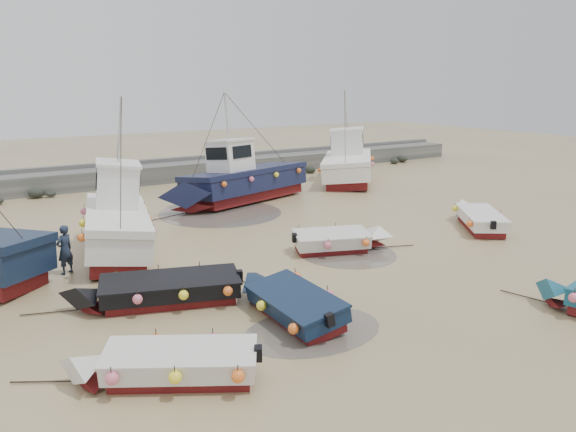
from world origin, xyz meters
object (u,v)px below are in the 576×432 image
at_px(dinghy_0, 165,360).
at_px(dinghy_5, 340,238).
at_px(dinghy_4, 159,288).
at_px(cabin_boat_3, 349,162).
at_px(dinghy_1, 292,298).
at_px(dinghy_3, 479,216).
at_px(cabin_boat_2, 239,180).
at_px(cabin_boat_1, 113,219).
at_px(person, 67,274).

height_order(dinghy_0, dinghy_5, same).
height_order(dinghy_4, cabin_boat_3, cabin_boat_3).
xyz_separation_m(dinghy_1, dinghy_3, (13.21, 3.99, -0.01)).
relative_size(cabin_boat_2, cabin_boat_3, 1.21).
distance_m(dinghy_4, cabin_boat_2, 15.39).
bearing_deg(dinghy_0, cabin_boat_2, -1.99).
relative_size(dinghy_1, cabin_boat_1, 0.59).
xyz_separation_m(cabin_boat_1, cabin_boat_2, (8.84, 5.85, -0.04)).
bearing_deg(cabin_boat_2, cabin_boat_1, 106.60).
distance_m(dinghy_1, dinghy_4, 4.24).
bearing_deg(dinghy_1, dinghy_4, 137.19).
xyz_separation_m(dinghy_0, cabin_boat_3, (20.53, 19.03, 0.77)).
bearing_deg(dinghy_0, cabin_boat_1, 20.65).
xyz_separation_m(dinghy_4, dinghy_5, (8.19, 1.44, 0.03)).
bearing_deg(dinghy_3, dinghy_4, -139.53).
relative_size(dinghy_4, dinghy_5, 1.27).
height_order(dinghy_1, cabin_boat_1, cabin_boat_1).
height_order(dinghy_0, cabin_boat_2, cabin_boat_2).
xyz_separation_m(dinghy_3, cabin_boat_2, (-6.95, 11.27, 0.77)).
bearing_deg(person, dinghy_4, 82.07).
distance_m(dinghy_1, dinghy_5, 6.83).
bearing_deg(dinghy_1, cabin_boat_3, 49.55).
distance_m(cabin_boat_1, cabin_boat_3, 20.26).
xyz_separation_m(dinghy_0, dinghy_4, (1.50, 4.60, -0.02)).
xyz_separation_m(cabin_boat_3, person, (-20.86, -9.88, -1.32)).
bearing_deg(dinghy_3, dinghy_0, -125.50).
bearing_deg(person, dinghy_0, 62.15).
bearing_deg(dinghy_5, dinghy_0, -38.28).
distance_m(dinghy_0, dinghy_5, 11.43).
distance_m(dinghy_1, dinghy_3, 13.80).
bearing_deg(dinghy_4, dinghy_0, 179.98).
bearing_deg(cabin_boat_1, cabin_boat_3, 37.25).
distance_m(dinghy_0, person, 9.17).
height_order(dinghy_0, dinghy_4, same).
bearing_deg(dinghy_0, dinghy_5, -27.49).
bearing_deg(cabin_boat_1, dinghy_3, -4.98).
relative_size(dinghy_4, cabin_boat_2, 0.59).
relative_size(dinghy_1, dinghy_4, 0.89).
bearing_deg(dinghy_5, cabin_boat_2, -165.86).
relative_size(cabin_boat_2, person, 6.08).
relative_size(dinghy_0, dinghy_1, 0.90).
relative_size(dinghy_5, cabin_boat_2, 0.46).
relative_size(dinghy_0, cabin_boat_2, 0.47).
bearing_deg(dinghy_4, dinghy_3, -68.43).
xyz_separation_m(dinghy_4, person, (-1.83, 4.54, -0.54)).
height_order(cabin_boat_1, cabin_boat_2, same).
relative_size(dinghy_3, person, 3.04).
height_order(dinghy_1, dinghy_3, same).
xyz_separation_m(dinghy_1, dinghy_5, (5.19, 4.44, 0.01)).
bearing_deg(dinghy_0, dinghy_3, -41.91).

